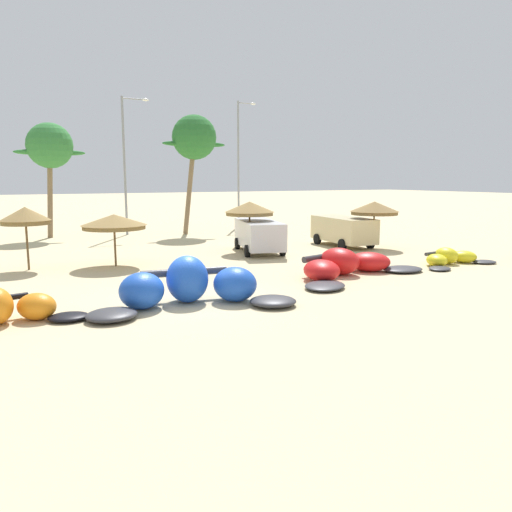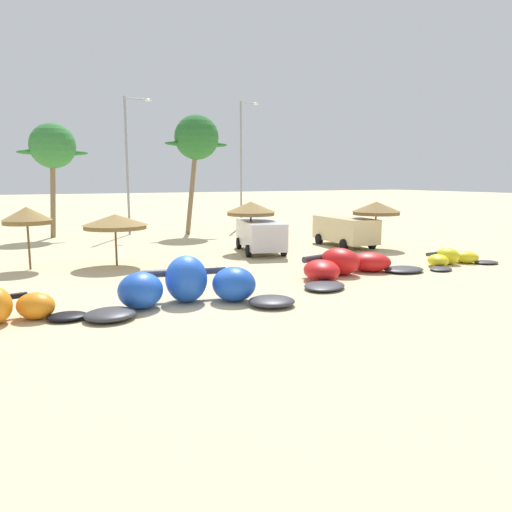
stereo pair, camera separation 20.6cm
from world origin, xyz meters
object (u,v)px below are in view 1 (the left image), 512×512
at_px(beach_umbrella_near_van, 25,216).
at_px(beach_umbrella_outermost, 374,208).
at_px(kite_right_of_center, 450,258).
at_px(palm_center_left, 194,139).
at_px(kite_left_of_center, 190,287).
at_px(palm_left_of_gap, 50,147).
at_px(beach_umbrella_middle, 114,222).
at_px(beach_umbrella_near_palms, 250,208).
at_px(kite_center, 346,265).
at_px(lamppost_east_center, 126,159).
at_px(lamppost_east, 240,158).
at_px(parked_van, 342,229).
at_px(parked_car_second, 258,233).

xyz_separation_m(beach_umbrella_near_van, beach_umbrella_outermost, (19.29, -1.98, -0.08)).
bearing_deg(kite_right_of_center, palm_center_left, 107.64).
height_order(kite_left_of_center, palm_left_of_gap, palm_left_of_gap).
relative_size(beach_umbrella_middle, beach_umbrella_near_palms, 1.07).
height_order(kite_center, beach_umbrella_near_van, beach_umbrella_near_van).
xyz_separation_m(kite_right_of_center, lamppost_east_center, (-10.91, 20.98, 5.40)).
bearing_deg(beach_umbrella_near_palms, palm_center_left, 85.63).
distance_m(beach_umbrella_middle, lamppost_east, 21.78).
bearing_deg(kite_left_of_center, lamppost_east_center, 81.31).
relative_size(kite_left_of_center, parked_van, 1.40).
xyz_separation_m(kite_left_of_center, beach_umbrella_middle, (-0.57, 8.83, 1.57)).
bearing_deg(parked_car_second, kite_right_of_center, -51.99).
xyz_separation_m(kite_center, lamppost_east_center, (-4.50, 20.83, 5.26)).
bearing_deg(kite_right_of_center, beach_umbrella_near_palms, 129.41).
height_order(beach_umbrella_near_van, beach_umbrella_near_palms, beach_umbrella_near_van).
height_order(kite_left_of_center, beach_umbrella_near_palms, beach_umbrella_near_palms).
relative_size(kite_left_of_center, kite_center, 0.94).
bearing_deg(parked_car_second, beach_umbrella_near_palms, 159.02).
distance_m(beach_umbrella_near_van, beach_umbrella_near_palms, 11.80).
bearing_deg(parked_van, parked_car_second, 178.00).
height_order(kite_left_of_center, palm_center_left, palm_center_left).
relative_size(kite_left_of_center, kite_right_of_center, 1.44).
height_order(kite_center, beach_umbrella_outermost, beach_umbrella_outermost).
bearing_deg(lamppost_east, beach_umbrella_near_van, -141.08).
distance_m(kite_left_of_center, beach_umbrella_middle, 8.99).
distance_m(kite_left_of_center, beach_umbrella_near_van, 10.88).
bearing_deg(kite_center, lamppost_east, 75.30).
distance_m(kite_center, beach_umbrella_outermost, 9.51).
bearing_deg(parked_car_second, lamppost_east_center, 109.27).
relative_size(beach_umbrella_outermost, parked_van, 0.58).
height_order(palm_center_left, lamppost_east, lamppost_east).
xyz_separation_m(kite_left_of_center, lamppost_east, (13.96, 24.60, 5.41)).
distance_m(beach_umbrella_outermost, palm_left_of_gap, 23.01).
bearing_deg(lamppost_east, palm_left_of_gap, -174.52).
distance_m(beach_umbrella_middle, beach_umbrella_outermost, 15.48).
height_order(beach_umbrella_near_palms, palm_center_left, palm_center_left).
bearing_deg(beach_umbrella_outermost, parked_car_second, 164.52).
bearing_deg(beach_umbrella_middle, beach_umbrella_near_van, 166.55).
bearing_deg(palm_center_left, beach_umbrella_middle, -126.47).
height_order(kite_left_of_center, parked_car_second, parked_car_second).
bearing_deg(lamppost_east, parked_van, -90.60).
bearing_deg(lamppost_east, parked_car_second, -112.26).
bearing_deg(palm_left_of_gap, kite_center, -65.59).
relative_size(kite_right_of_center, lamppost_east, 0.45).
xyz_separation_m(palm_center_left, lamppost_east_center, (-4.78, 1.70, -1.54)).
xyz_separation_m(palm_left_of_gap, palm_center_left, (10.04, -2.37, 0.78)).
height_order(beach_umbrella_near_van, beach_umbrella_middle, beach_umbrella_near_van).
distance_m(kite_left_of_center, beach_umbrella_near_palms, 12.50).
bearing_deg(beach_umbrella_middle, lamppost_east, 47.33).
bearing_deg(lamppost_east, beach_umbrella_near_palms, -114.11).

